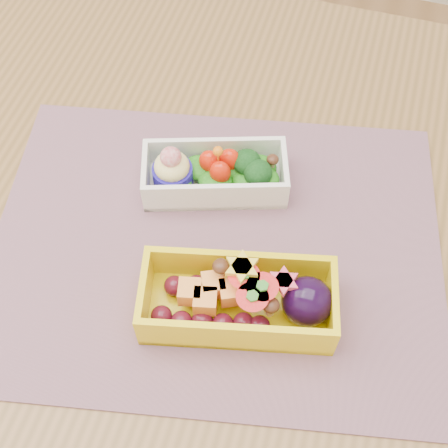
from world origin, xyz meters
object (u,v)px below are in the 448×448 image
(table, at_px, (184,263))
(bento_yellow, at_px, (242,300))
(placemat, at_px, (216,246))
(bento_white, at_px, (214,173))

(table, relative_size, bento_yellow, 6.14)
(placemat, distance_m, bento_yellow, 0.08)
(table, distance_m, placemat, 0.11)
(table, xyz_separation_m, bento_yellow, (0.09, -0.09, 0.13))
(bento_white, xyz_separation_m, bento_yellow, (0.07, -0.14, 0.00))
(table, height_order, placemat, placemat)
(bento_white, height_order, bento_yellow, bento_white)
(table, relative_size, placemat, 2.58)
(bento_white, bearing_deg, table, -132.85)
(placemat, distance_m, bento_white, 0.08)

